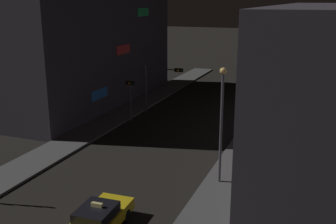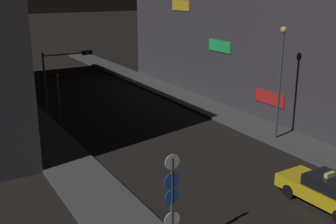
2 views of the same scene
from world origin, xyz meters
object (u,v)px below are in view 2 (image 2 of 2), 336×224
at_px(sign_pole_left, 172,199).
at_px(traffic_light_left_kerb, 58,87).
at_px(taxi, 327,190).
at_px(street_lamp_near_block, 280,72).
at_px(traffic_light_overhead, 64,67).

bearing_deg(sign_pole_left, traffic_light_left_kerb, 86.69).
relative_size(taxi, street_lamp_near_block, 0.65).
relative_size(taxi, traffic_light_left_kerb, 1.19).
xyz_separation_m(traffic_light_overhead, sign_pole_left, (-2.55, -20.52, -1.09)).
xyz_separation_m(traffic_light_left_kerb, sign_pole_left, (-0.99, -17.15, -0.41)).
relative_size(traffic_light_overhead, street_lamp_near_block, 0.67).
relative_size(traffic_light_left_kerb, sign_pole_left, 0.99).
xyz_separation_m(sign_pole_left, street_lamp_near_block, (11.88, 7.12, 2.07)).
bearing_deg(taxi, street_lamp_near_block, 61.23).
distance_m(sign_pole_left, street_lamp_near_block, 14.01).
distance_m(taxi, sign_pole_left, 8.00).
distance_m(traffic_light_overhead, street_lamp_near_block, 16.36).
bearing_deg(sign_pole_left, taxi, -1.73).
bearing_deg(traffic_light_overhead, traffic_light_left_kerb, -114.84).
bearing_deg(traffic_light_left_kerb, street_lamp_near_block, -42.63).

